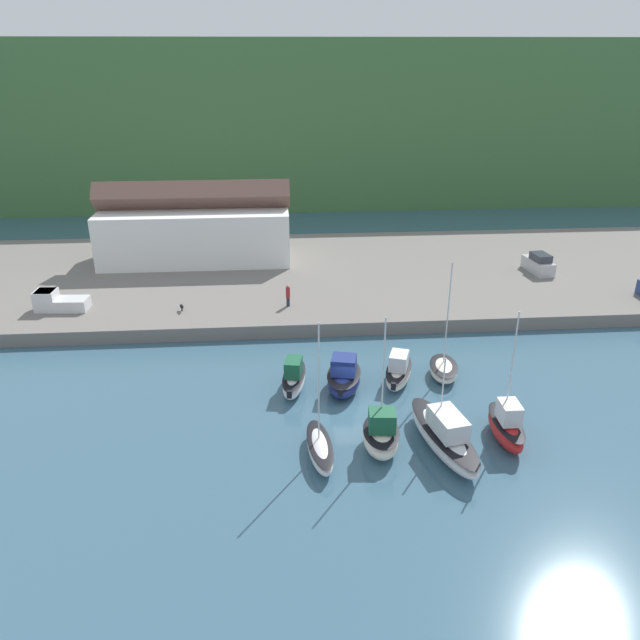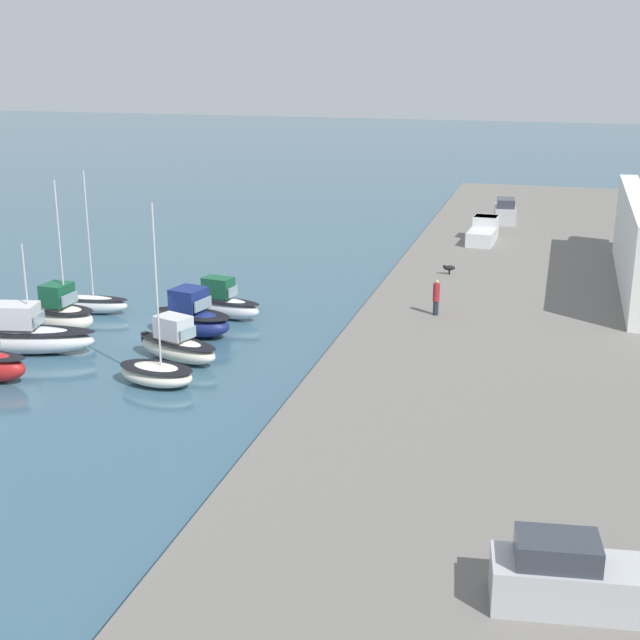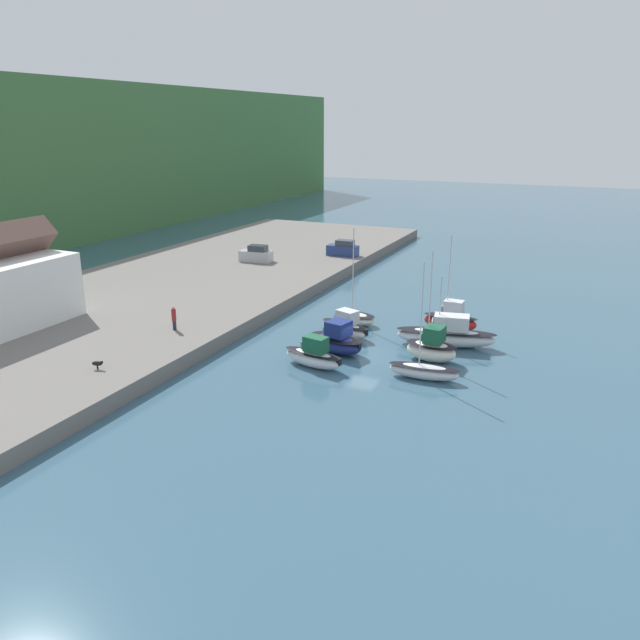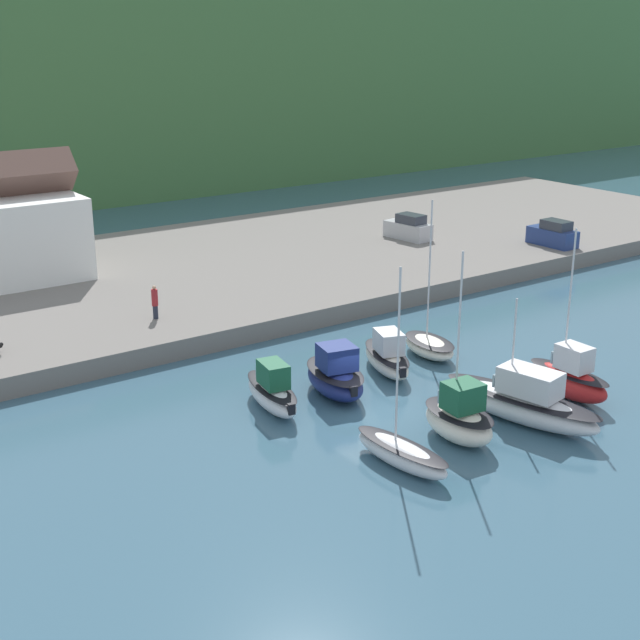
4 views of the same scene
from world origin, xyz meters
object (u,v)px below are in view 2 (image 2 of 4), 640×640
moored_boat_3 (156,373)px  moored_boat_1 (192,318)px  parked_car_1 (564,577)px  dog_on_quay (449,268)px  moored_boat_0 (222,303)px  moored_boat_4 (88,303)px  moored_boat_2 (177,345)px  moored_boat_6 (19,335)px  parked_car_2 (505,212)px  moored_boat_5 (61,314)px  person_on_quay (436,297)px  pickup_truck_0 (484,231)px

moored_boat_3 → moored_boat_1: bearing=-160.6°
parked_car_1 → dog_on_quay: 38.10m
moored_boat_0 → dog_on_quay: (-9.87, 12.97, 0.78)m
moored_boat_3 → moored_boat_4: 14.29m
moored_boat_2 → moored_boat_1: bearing=-148.0°
moored_boat_2 → moored_boat_6: size_ratio=0.63×
moored_boat_4 → parked_car_2: (-31.40, 23.99, 1.53)m
moored_boat_1 → dog_on_quay: 19.07m
moored_boat_3 → moored_boat_2: bearing=-163.1°
dog_on_quay → moored_boat_2: bearing=126.4°
moored_boat_1 → moored_boat_5: bearing=-66.5°
moored_boat_3 → moored_boat_4: size_ratio=1.02×
moored_boat_5 → person_on_quay: moored_boat_5 is taller
moored_boat_1 → moored_boat_3: 8.15m
moored_boat_0 → dog_on_quay: 16.32m
parked_car_1 → moored_boat_6: bearing=-128.7°
pickup_truck_0 → person_on_quay: bearing=-88.7°
moored_boat_6 → moored_boat_5: bearing=164.7°
person_on_quay → dog_on_quay: size_ratio=2.44×
moored_boat_1 → parked_car_2: parked_car_2 is taller
moored_boat_0 → moored_boat_5: bearing=-47.4°
moored_boat_2 → dog_on_quay: size_ratio=6.41×
moored_boat_4 → pickup_truck_0: 32.27m
moored_boat_6 → moored_boat_0: bearing=126.1°
parked_car_2 → moored_boat_0: bearing=-122.8°
moored_boat_1 → person_on_quay: bearing=117.7°
moored_boat_5 → pickup_truck_0: bearing=144.9°
moored_boat_4 → parked_car_1: (26.09, 29.71, 1.53)m
person_on_quay → moored_boat_2: bearing=-58.0°
pickup_truck_0 → dog_on_quay: pickup_truck_0 is taller
moored_boat_0 → parked_car_1: (27.36, 21.05, 1.24)m
pickup_truck_0 → moored_boat_4: bearing=-131.9°
moored_boat_5 → pickup_truck_0: (-26.63, 22.43, 0.96)m
moored_boat_1 → person_on_quay: person_on_quay is taller
moored_boat_2 → parked_car_2: (-38.20, 14.76, 1.28)m
moored_boat_4 → person_on_quay: moored_boat_4 is taller
moored_boat_4 → parked_car_2: moored_boat_4 is taller
moored_boat_0 → moored_boat_5: (5.22, -8.19, 0.17)m
moored_boat_1 → moored_boat_4: bearing=-93.9°
moored_boat_6 → dog_on_quay: 28.72m
moored_boat_0 → pickup_truck_0: bearing=156.4°
moored_boat_1 → parked_car_1: bearing=54.8°
moored_boat_1 → moored_boat_5: moored_boat_5 is taller
moored_boat_5 → dog_on_quay: bearing=130.5°
moored_boat_0 → moored_boat_1: 3.75m
parked_car_2 → dog_on_quay: (20.26, -2.35, -0.46)m
moored_boat_2 → parked_car_1: (19.29, 20.49, 1.28)m
moored_boat_0 → moored_boat_2: bearing=14.0°
moored_boat_4 → dog_on_quay: 24.36m
moored_boat_1 → moored_boat_5: size_ratio=0.59×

